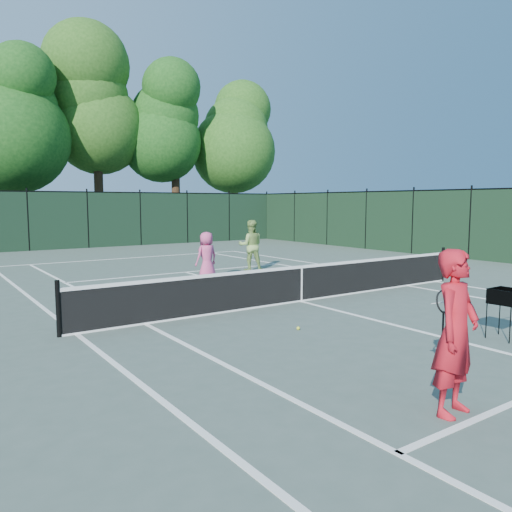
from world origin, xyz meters
TOP-DOWN VIEW (x-y plane):
  - ground at (0.00, 0.00)m, footprint 90.00×90.00m
  - sideline_doubles_left at (-5.49, 0.00)m, footprint 0.10×23.77m
  - sideline_doubles_right at (5.49, 0.00)m, footprint 0.10×23.77m
  - sideline_singles_left at (-4.12, 0.00)m, footprint 0.10×23.77m
  - sideline_singles_right at (4.12, 0.00)m, footprint 0.10×23.77m
  - baseline_far at (0.00, 11.88)m, footprint 10.97×0.10m
  - service_line_far at (0.00, 6.40)m, footprint 8.23×0.10m
  - center_service_line at (0.00, 0.00)m, footprint 0.10×12.80m
  - tennis_net at (0.00, 0.00)m, footprint 11.69×0.09m
  - fence_far at (0.00, 18.00)m, footprint 24.00×0.05m
  - tree_2 at (-3.00, 21.80)m, footprint 6.00×6.00m
  - tree_3 at (2.00, 22.30)m, footprint 7.00×7.00m
  - tree_4 at (7.00, 21.60)m, footprint 6.20×6.20m
  - tree_5 at (12.00, 22.10)m, footprint 5.80×5.80m
  - coach at (-2.82, -6.14)m, footprint 0.92×0.78m
  - player_pink at (-0.29, 4.30)m, footprint 0.82×0.59m
  - player_green at (2.16, 5.42)m, footprint 1.11×1.03m
  - ball_hopper at (0.82, -4.75)m, footprint 0.52×0.52m
  - loose_ball_midcourt at (-1.85, -2.13)m, footprint 0.07×0.07m

SIDE VIEW (x-z plane):
  - ground at x=0.00m, z-range 0.00..0.00m
  - sideline_doubles_left at x=-5.49m, z-range 0.00..0.01m
  - sideline_doubles_right at x=5.49m, z-range 0.00..0.01m
  - sideline_singles_left at x=-4.12m, z-range 0.00..0.01m
  - sideline_singles_right at x=4.12m, z-range 0.00..0.01m
  - baseline_far at x=0.00m, z-range 0.00..0.01m
  - service_line_far at x=0.00m, z-range 0.00..0.01m
  - center_service_line at x=0.00m, z-range 0.00..0.01m
  - loose_ball_midcourt at x=-1.85m, z-range 0.00..0.07m
  - tennis_net at x=0.00m, z-range -0.05..1.01m
  - ball_hopper at x=0.82m, z-range 0.31..1.23m
  - player_pink at x=-0.29m, z-range 0.00..1.55m
  - player_green at x=2.16m, z-range 0.00..1.84m
  - coach at x=-2.82m, z-range 0.00..1.94m
  - fence_far at x=0.00m, z-range 0.00..3.00m
  - tree_5 at x=12.00m, z-range 1.59..13.82m
  - tree_2 at x=-3.00m, z-range 1.53..13.93m
  - tree_4 at x=7.00m, z-range 1.66..14.63m
  - tree_3 at x=2.00m, z-range 1.78..16.23m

